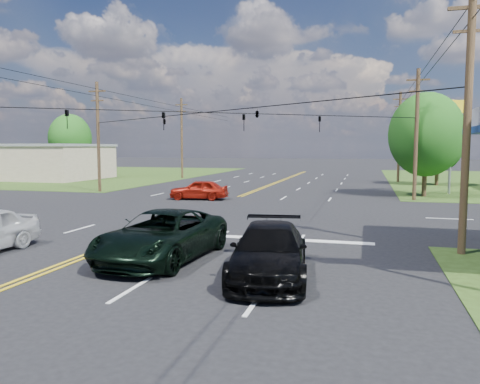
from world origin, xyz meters
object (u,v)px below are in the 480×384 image
(tree_right_a, at_px, (426,135))
(pickup_dkgreen, at_px, (162,236))
(retail_nw, at_px, (36,163))
(pole_se, at_px, (467,118))
(pole_left_far, at_px, (182,137))
(pole_nw, at_px, (98,135))
(pole_ne, at_px, (416,133))
(pole_right_far, at_px, (399,136))
(tree_right_b, at_px, (438,144))
(tree_far_l, at_px, (70,138))
(suv_black, at_px, (269,252))

(tree_right_a, relative_size, pickup_dkgreen, 1.34)
(retail_nw, relative_size, pole_se, 1.68)
(pole_left_far, bearing_deg, pole_se, -54.90)
(pole_nw, relative_size, pickup_dkgreen, 1.56)
(pole_ne, distance_m, pickup_dkgreen, 24.19)
(retail_nw, distance_m, pole_right_far, 43.53)
(pole_se, distance_m, tree_right_a, 21.02)
(tree_right_a, bearing_deg, pickup_dkgreen, -114.38)
(tree_right_a, relative_size, tree_right_b, 1.15)
(pole_se, bearing_deg, tree_far_l, 137.66)
(pole_ne, bearing_deg, tree_right_a, 71.57)
(tree_far_l, height_order, suv_black, tree_far_l)
(pole_se, bearing_deg, suv_black, -142.07)
(pole_nw, xyz_separation_m, tree_right_b, (29.50, 15.00, -0.70))
(tree_right_b, bearing_deg, pickup_dkgreen, -110.45)
(pole_se, relative_size, pole_left_far, 0.95)
(pole_right_far, bearing_deg, pole_ne, -90.00)
(pole_se, xyz_separation_m, tree_right_b, (3.50, 33.00, -0.70))
(suv_black, bearing_deg, tree_right_b, 67.76)
(suv_black, bearing_deg, retail_nw, 127.92)
(pole_ne, bearing_deg, tree_right_b, 76.87)
(pole_left_far, distance_m, pickup_dkgreen, 43.78)
(pole_left_far, bearing_deg, tree_right_a, -30.65)
(pole_nw, height_order, tree_far_l, pole_nw)
(suv_black, bearing_deg, pole_right_far, 73.71)
(pole_right_far, height_order, pickup_dkgreen, pole_right_far)
(tree_right_b, xyz_separation_m, tree_far_l, (-48.50, 8.00, 0.98))
(pole_se, bearing_deg, pole_nw, 145.30)
(pole_right_far, bearing_deg, suv_black, -98.35)
(pole_ne, height_order, tree_right_b, pole_ne)
(pole_left_far, relative_size, tree_far_l, 1.15)
(pole_ne, relative_size, tree_far_l, 1.09)
(pole_ne, height_order, pole_left_far, pole_left_far)
(pole_ne, xyz_separation_m, suv_black, (-6.13, -22.78, -4.13))
(pole_nw, bearing_deg, pole_right_far, 36.16)
(pole_left_far, xyz_separation_m, suv_black, (19.87, -41.78, -4.38))
(pole_left_far, bearing_deg, tree_right_b, -7.72)
(pole_left_far, distance_m, tree_right_a, 31.39)
(tree_right_b, xyz_separation_m, pickup_dkgreen, (-13.64, -36.58, -3.37))
(pole_ne, distance_m, suv_black, 23.95)
(pole_se, relative_size, tree_right_a, 1.16)
(tree_far_l, bearing_deg, pickup_dkgreen, -51.97)
(retail_nw, xyz_separation_m, pickup_dkgreen, (32.86, -34.58, -1.15))
(pole_right_far, xyz_separation_m, tree_right_b, (3.50, -4.00, -0.95))
(pole_nw, distance_m, pole_left_far, 19.00)
(tree_right_a, height_order, tree_far_l, tree_far_l)
(retail_nw, bearing_deg, tree_right_b, 2.46)
(pole_nw, relative_size, tree_right_b, 1.34)
(pole_right_far, relative_size, suv_black, 1.85)
(tree_right_b, bearing_deg, pole_right_far, 131.19)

